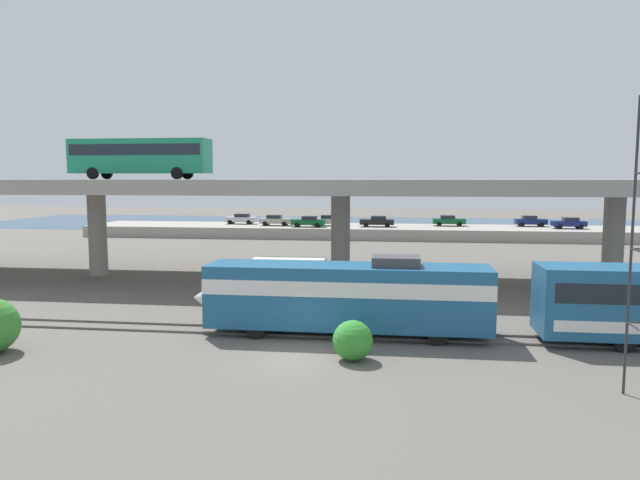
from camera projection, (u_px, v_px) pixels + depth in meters
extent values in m
plane|color=#605B54|center=(298.00, 357.00, 26.53)|extent=(260.00, 260.00, 0.00)
cube|color=#59544C|center=(309.00, 336.00, 29.74)|extent=(110.00, 0.12, 0.12)
cube|color=#59544C|center=(313.00, 329.00, 31.19)|extent=(110.00, 0.12, 0.12)
cube|color=#1E5984|center=(347.00, 296.00, 30.00)|extent=(14.54, 3.00, 3.20)
cube|color=white|center=(347.00, 285.00, 29.94)|extent=(14.54, 3.04, 0.77)
cone|color=white|center=(211.00, 298.00, 30.98)|extent=(1.98, 2.85, 2.85)
cube|color=black|center=(238.00, 276.00, 30.66)|extent=(1.98, 2.70, 1.02)
cube|color=#3F3F42|center=(396.00, 261.00, 29.48)|extent=(2.40, 1.80, 0.50)
cylinder|color=black|center=(255.00, 330.00, 29.43)|extent=(0.96, 0.18, 0.96)
cylinder|color=black|center=(267.00, 317.00, 32.10)|extent=(0.96, 0.18, 0.96)
cylinder|color=black|center=(438.00, 336.00, 28.25)|extent=(0.96, 0.18, 0.96)
cylinder|color=black|center=(434.00, 322.00, 30.91)|extent=(0.96, 0.18, 0.96)
cylinder|color=black|center=(625.00, 343.00, 27.13)|extent=(0.92, 0.18, 0.92)
cylinder|color=black|center=(605.00, 328.00, 29.79)|extent=(0.92, 0.18, 0.92)
cube|color=#9E998E|center=(341.00, 187.00, 45.45)|extent=(96.00, 12.80, 1.12)
cylinder|color=#9E998E|center=(98.00, 234.00, 48.53)|extent=(1.50, 1.50, 6.91)
cylinder|color=#9E998E|center=(340.00, 237.00, 45.88)|extent=(1.50, 1.50, 6.91)
cylinder|color=#9E998E|center=(613.00, 241.00, 43.22)|extent=(1.50, 1.50, 6.91)
cube|color=#197A56|center=(140.00, 156.00, 49.65)|extent=(12.00, 2.55, 2.90)
cube|color=black|center=(140.00, 150.00, 49.60)|extent=(11.52, 2.59, 0.93)
cube|color=black|center=(207.00, 152.00, 48.84)|extent=(0.08, 2.30, 1.74)
cylinder|color=black|center=(187.00, 173.00, 50.51)|extent=(1.00, 0.26, 1.00)
cylinder|color=black|center=(177.00, 173.00, 48.13)|extent=(1.00, 0.26, 1.00)
cylinder|color=black|center=(107.00, 174.00, 51.48)|extent=(1.00, 0.26, 1.00)
cylinder|color=black|center=(93.00, 173.00, 49.10)|extent=(1.00, 0.26, 1.00)
cube|color=#515459|center=(235.00, 283.00, 37.30)|extent=(2.00, 2.30, 2.00)
cube|color=silver|center=(288.00, 279.00, 36.81)|extent=(4.60, 2.30, 2.60)
cylinder|color=black|center=(235.00, 302.00, 36.29)|extent=(0.88, 0.28, 0.88)
cylinder|color=black|center=(244.00, 295.00, 38.44)|extent=(0.88, 0.28, 0.88)
cylinder|color=black|center=(301.00, 304.00, 35.74)|extent=(0.88, 0.28, 0.88)
cylinder|color=black|center=(307.00, 296.00, 37.89)|extent=(0.88, 0.28, 0.88)
cylinder|color=#2D2D30|center=(631.00, 249.00, 21.39)|extent=(0.10, 0.10, 11.08)
cube|color=#9E998E|center=(365.00, 231.00, 80.67)|extent=(77.62, 10.50, 1.49)
cube|color=navy|center=(531.00, 222.00, 80.14)|extent=(4.16, 1.74, 0.70)
cube|color=#1E232B|center=(529.00, 217.00, 80.10)|extent=(1.83, 1.53, 0.48)
cylinder|color=black|center=(539.00, 224.00, 80.82)|extent=(0.64, 0.20, 0.64)
cylinder|color=black|center=(542.00, 225.00, 79.19)|extent=(0.64, 0.20, 0.64)
cylinder|color=black|center=(520.00, 223.00, 81.16)|extent=(0.64, 0.20, 0.64)
cylinder|color=black|center=(522.00, 224.00, 79.52)|extent=(0.64, 0.20, 0.64)
cube|color=black|center=(377.00, 222.00, 79.49)|extent=(4.65, 1.87, 0.70)
cube|color=#1E232B|center=(379.00, 218.00, 79.40)|extent=(2.04, 1.65, 0.48)
cylinder|color=black|center=(366.00, 225.00, 78.84)|extent=(0.64, 0.20, 0.64)
cylinder|color=black|center=(367.00, 224.00, 80.60)|extent=(0.64, 0.20, 0.64)
cylinder|color=black|center=(387.00, 225.00, 78.47)|extent=(0.64, 0.20, 0.64)
cylinder|color=black|center=(388.00, 224.00, 80.22)|extent=(0.64, 0.20, 0.64)
cube|color=#9E998C|center=(276.00, 221.00, 81.51)|extent=(4.38, 1.89, 0.70)
cube|color=#1E232B|center=(274.00, 217.00, 81.48)|extent=(1.93, 1.66, 0.48)
cylinder|color=black|center=(287.00, 223.00, 82.26)|extent=(0.64, 0.20, 0.64)
cylinder|color=black|center=(284.00, 224.00, 80.49)|extent=(0.64, 0.20, 0.64)
cylinder|color=black|center=(268.00, 223.00, 82.61)|extent=(0.64, 0.20, 0.64)
cylinder|color=black|center=(265.00, 224.00, 80.84)|extent=(0.64, 0.20, 0.64)
cube|color=#0C4C26|center=(308.00, 222.00, 79.16)|extent=(4.54, 1.76, 0.70)
cube|color=#1E232B|center=(310.00, 218.00, 79.07)|extent=(2.00, 1.55, 0.48)
cylinder|color=black|center=(297.00, 225.00, 78.56)|extent=(0.64, 0.20, 0.64)
cylinder|color=black|center=(299.00, 224.00, 80.21)|extent=(0.64, 0.20, 0.64)
cylinder|color=black|center=(317.00, 225.00, 78.19)|extent=(0.64, 0.20, 0.64)
cylinder|color=black|center=(319.00, 224.00, 79.84)|extent=(0.64, 0.20, 0.64)
cube|color=#0C4C26|center=(449.00, 221.00, 80.83)|extent=(4.42, 1.82, 0.70)
cube|color=#1E232B|center=(447.00, 217.00, 80.80)|extent=(1.95, 1.60, 0.48)
cylinder|color=black|center=(458.00, 223.00, 81.54)|extent=(0.64, 0.20, 0.64)
cylinder|color=black|center=(460.00, 224.00, 79.84)|extent=(0.64, 0.20, 0.64)
cylinder|color=black|center=(438.00, 223.00, 81.90)|extent=(0.64, 0.20, 0.64)
cylinder|color=black|center=(439.00, 224.00, 80.19)|extent=(0.64, 0.20, 0.64)
cube|color=#B7B7BC|center=(241.00, 219.00, 84.33)|extent=(4.47, 1.81, 0.70)
cube|color=#1E232B|center=(242.00, 215.00, 84.23)|extent=(1.97, 1.59, 0.48)
cylinder|color=black|center=(230.00, 222.00, 83.70)|extent=(0.64, 0.20, 0.64)
cylinder|color=black|center=(233.00, 221.00, 85.39)|extent=(0.64, 0.20, 0.64)
cylinder|color=black|center=(249.00, 222.00, 83.34)|extent=(0.64, 0.20, 0.64)
cylinder|color=black|center=(252.00, 221.00, 85.03)|extent=(0.64, 0.20, 0.64)
cube|color=#B7B7BC|center=(327.00, 221.00, 81.32)|extent=(4.52, 1.81, 0.70)
cube|color=#1E232B|center=(329.00, 217.00, 81.23)|extent=(1.99, 1.59, 0.48)
cylinder|color=black|center=(316.00, 224.00, 80.70)|extent=(0.64, 0.20, 0.64)
cylinder|color=black|center=(318.00, 223.00, 82.39)|extent=(0.64, 0.20, 0.64)
cylinder|color=black|center=(336.00, 224.00, 80.33)|extent=(0.64, 0.20, 0.64)
cylinder|color=black|center=(338.00, 223.00, 82.03)|extent=(0.64, 0.20, 0.64)
cube|color=navy|center=(569.00, 224.00, 76.52)|extent=(4.22, 1.74, 0.70)
cube|color=#1E232B|center=(571.00, 219.00, 76.43)|extent=(1.86, 1.53, 0.48)
cylinder|color=black|center=(560.00, 227.00, 75.91)|extent=(0.64, 0.20, 0.64)
cylinder|color=black|center=(557.00, 226.00, 77.54)|extent=(0.64, 0.20, 0.64)
cylinder|color=black|center=(581.00, 227.00, 75.57)|extent=(0.64, 0.20, 0.64)
cylinder|color=black|center=(577.00, 226.00, 77.20)|extent=(0.64, 0.20, 0.64)
cube|color=navy|center=(372.00, 224.00, 103.42)|extent=(140.00, 36.00, 0.01)
sphere|color=#338C2F|center=(353.00, 340.00, 25.96)|extent=(1.81, 1.81, 1.81)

